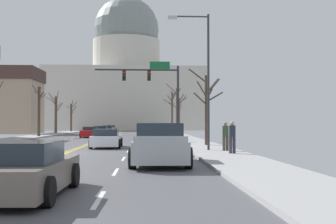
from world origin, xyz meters
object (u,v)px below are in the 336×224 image
Objects in this scene: street_lamp_right at (203,69)px; sedan_near_04 at (25,171)px; sedan_near_02 at (155,143)px; sedan_oncoming_00 at (90,132)px; signal_gantry at (155,84)px; sedan_oncoming_01 at (101,131)px; pickup_truck_near_03 at (160,146)px; sedan_oncoming_03 at (111,129)px; sedan_near_00 at (152,136)px; pedestrian_00 at (232,135)px; sedan_near_01 at (106,139)px; pedestrian_01 at (226,135)px; sedan_oncoming_02 at (107,129)px.

sedan_near_04 is at bearing -113.84° from street_lamp_right.
sedan_oncoming_00 is (-6.93, 25.37, -0.03)m from sedan_near_02.
sedan_oncoming_01 is (-7.08, 18.34, -4.77)m from signal_gantry.
pickup_truck_near_03 is 1.15× the size of sedan_oncoming_03.
sedan_oncoming_01 is at bearing 107.23° from sedan_near_00.
sedan_oncoming_00 is at bearing 102.74° from pickup_truck_near_03.
sedan_oncoming_01 reaches higher than sedan_oncoming_00.
sedan_near_02 is at bearing -90.20° from sedan_near_00.
sedan_near_01 is at bearing 133.83° from pedestrian_00.
signal_gantry is 22.04m from pickup_truck_near_03.
pedestrian_00 is (10.63, -35.99, 0.49)m from sedan_oncoming_01.
pedestrian_00 reaches higher than sedan_oncoming_00.
pedestrian_01 is at bearing 61.09° from sedan_near_04.
sedan_near_01 is 2.63× the size of pedestrian_00.
pedestrian_00 reaches higher than sedan_near_04.
sedan_oncoming_00 is at bearing 100.73° from sedan_near_01.
sedan_near_02 is at bearing -175.95° from pedestrian_01.
sedan_near_04 is 38.58m from sedan_oncoming_00.
street_lamp_right is 1.50× the size of pickup_truck_near_03.
sedan_near_02 is 2.70× the size of pedestrian_01.
sedan_near_00 is (-2.78, 11.63, -4.25)m from street_lamp_right.
signal_gantry reaches higher than sedan_oncoming_01.
street_lamp_right is 5.17m from sedan_near_02.
pedestrian_00 reaches higher than pedestrian_01.
pickup_truck_near_03 is (-0.31, -21.56, -4.59)m from signal_gantry.
street_lamp_right is 1.78× the size of sedan_oncoming_01.
pedestrian_01 is (3.62, -15.53, -4.31)m from signal_gantry.
sedan_oncoming_01 is at bearing 94.04° from sedan_near_04.
sedan_oncoming_00 is (-3.60, 38.41, -0.02)m from sedan_near_04.
pickup_truck_near_03 is 7.20m from pedestrian_01.
sedan_near_02 is 13.47m from sedan_near_04.
sedan_near_00 is 1.02× the size of sedan_near_02.
street_lamp_right reaches higher than pickup_truck_near_03.
sedan_near_01 is (-3.23, -6.90, -0.00)m from sedan_near_00.
sedan_near_04 is at bearing -86.86° from sedan_oncoming_03.
signal_gantry is 1.73× the size of sedan_oncoming_00.
signal_gantry reaches higher than sedan_oncoming_03.
sedan_oncoming_01 is 13.00m from sedan_oncoming_02.
sedan_oncoming_02 is at bearing 91.30° from sedan_oncoming_01.
pickup_truck_near_03 is 8.08m from sedan_near_04.
signal_gantry is at bearing 103.14° from pedestrian_01.
signal_gantry reaches higher than pedestrian_01.
pedestrian_01 is (10.70, -33.87, 0.46)m from sedan_oncoming_01.
pedestrian_01 reaches higher than sedan_oncoming_03.
sedan_near_00 is 43.27m from sedan_oncoming_03.
street_lamp_right reaches higher than sedan_oncoming_00.
sedan_near_04 is at bearing -86.55° from sedan_oncoming_02.
sedan_near_00 is 2.68× the size of pedestrian_00.
sedan_oncoming_01 is 21.04m from sedan_oncoming_03.
sedan_near_02 is 26.29m from sedan_oncoming_00.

